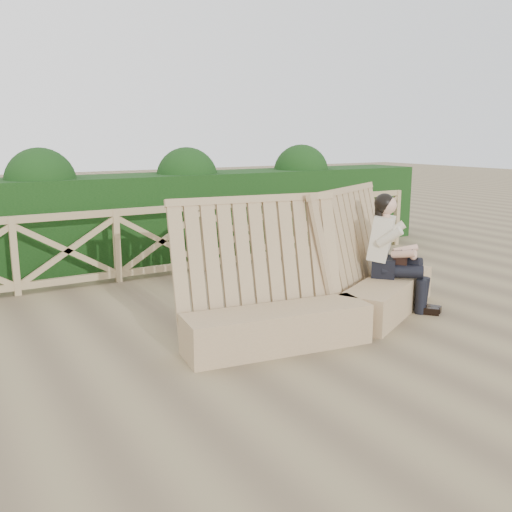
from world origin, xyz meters
TOP-DOWN VIEW (x-y plane):
  - ground at (0.00, 0.00)m, footprint 60.00×60.00m
  - bench at (0.76, 0.21)m, footprint 3.85×1.59m
  - woman at (1.82, 0.38)m, footprint 0.81×0.93m
  - guardrail at (0.00, 3.50)m, footprint 10.10×0.09m
  - hedge at (0.00, 4.70)m, footprint 12.00×1.20m

SIDE VIEW (x-z plane):
  - ground at x=0.00m, z-range 0.00..0.00m
  - bench at x=0.76m, z-range -0.39..1.17m
  - guardrail at x=0.00m, z-range 0.00..1.10m
  - hedge at x=0.00m, z-range 0.00..1.50m
  - woman at x=1.82m, z-range 0.03..1.50m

